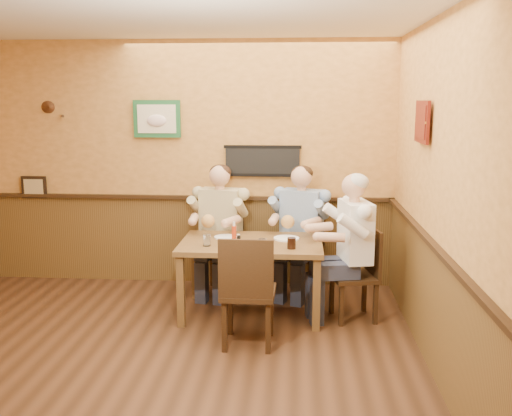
{
  "coord_description": "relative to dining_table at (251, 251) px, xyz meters",
  "views": [
    {
      "loc": [
        1.4,
        -3.97,
        2.14
      ],
      "look_at": [
        1.0,
        1.45,
        1.1
      ],
      "focal_mm": 40.0,
      "sensor_mm": 36.0,
      "label": 1
    }
  ],
  "objects": [
    {
      "name": "room",
      "position": [
        -0.81,
        -1.33,
        1.03
      ],
      "size": [
        5.02,
        5.03,
        2.81
      ],
      "color": "#321C0F",
      "rests_on": "ground"
    },
    {
      "name": "dining_table",
      "position": [
        0.0,
        0.0,
        0.0
      ],
      "size": [
        1.4,
        0.9,
        0.75
      ],
      "color": "brown",
      "rests_on": "ground"
    },
    {
      "name": "chair_back_left",
      "position": [
        -0.39,
        0.64,
        -0.2
      ],
      "size": [
        0.48,
        0.48,
        0.91
      ],
      "primitive_type": null,
      "rotation": [
        0.0,
        0.0,
        -0.17
      ],
      "color": "#332010",
      "rests_on": "ground"
    },
    {
      "name": "chair_back_right",
      "position": [
        0.5,
        0.66,
        -0.21
      ],
      "size": [
        0.53,
        0.53,
        0.9
      ],
      "primitive_type": null,
      "rotation": [
        0.0,
        0.0,
        -0.34
      ],
      "color": "#332010",
      "rests_on": "ground"
    },
    {
      "name": "chair_right_end",
      "position": [
        1.01,
        -0.07,
        -0.2
      ],
      "size": [
        0.5,
        0.5,
        0.91
      ],
      "primitive_type": null,
      "rotation": [
        0.0,
        0.0,
        -1.36
      ],
      "color": "#332010",
      "rests_on": "ground"
    },
    {
      "name": "chair_near_side",
      "position": [
        0.03,
        -0.73,
        -0.16
      ],
      "size": [
        0.47,
        0.47,
        1.0
      ],
      "primitive_type": null,
      "rotation": [
        0.0,
        0.0,
        3.13
      ],
      "color": "#332010",
      "rests_on": "ground"
    },
    {
      "name": "diner_tan_shirt",
      "position": [
        -0.39,
        0.64,
        -0.01
      ],
      "size": [
        0.69,
        0.69,
        1.29
      ],
      "primitive_type": null,
      "rotation": [
        0.0,
        0.0,
        -0.17
      ],
      "color": "#CBBD8C",
      "rests_on": "ground"
    },
    {
      "name": "diner_blue_polo",
      "position": [
        0.5,
        0.66,
        -0.01
      ],
      "size": [
        0.76,
        0.76,
        1.29
      ],
      "primitive_type": null,
      "rotation": [
        0.0,
        0.0,
        -0.34
      ],
      "color": "#7D97BC",
      "rests_on": "ground"
    },
    {
      "name": "diner_white_elder",
      "position": [
        1.01,
        -0.07,
        -0.01
      ],
      "size": [
        0.71,
        0.71,
        1.3
      ],
      "primitive_type": null,
      "rotation": [
        0.0,
        0.0,
        -1.36
      ],
      "color": "white",
      "rests_on": "ground"
    },
    {
      "name": "water_glass_left",
      "position": [
        -0.41,
        -0.2,
        0.15
      ],
      "size": [
        0.08,
        0.08,
        0.11
      ],
      "primitive_type": "cylinder",
      "rotation": [
        0.0,
        0.0,
        0.03
      ],
      "color": "silver",
      "rests_on": "dining_table"
    },
    {
      "name": "water_glass_mid",
      "position": [
        0.13,
        -0.37,
        0.15
      ],
      "size": [
        0.09,
        0.09,
        0.12
      ],
      "primitive_type": "cylinder",
      "rotation": [
        0.0,
        0.0,
        0.09
      ],
      "color": "white",
      "rests_on": "dining_table"
    },
    {
      "name": "cola_tumbler",
      "position": [
        0.4,
        -0.24,
        0.15
      ],
      "size": [
        0.1,
        0.1,
        0.11
      ],
      "primitive_type": "cylinder",
      "rotation": [
        0.0,
        0.0,
        0.22
      ],
      "color": "black",
      "rests_on": "dining_table"
    },
    {
      "name": "hot_sauce_bottle",
      "position": [
        -0.17,
        -0.05,
        0.19
      ],
      "size": [
        0.05,
        0.05,
        0.19
      ],
      "primitive_type": "cylinder",
      "rotation": [
        0.0,
        0.0,
        -0.17
      ],
      "color": "red",
      "rests_on": "dining_table"
    },
    {
      "name": "salt_shaker",
      "position": [
        -0.13,
        -0.02,
        0.13
      ],
      "size": [
        0.03,
        0.03,
        0.08
      ],
      "primitive_type": "cylinder",
      "rotation": [
        0.0,
        0.0,
        0.02
      ],
      "color": "white",
      "rests_on": "dining_table"
    },
    {
      "name": "pepper_shaker",
      "position": [
        -0.11,
        -0.11,
        0.13
      ],
      "size": [
        0.04,
        0.04,
        0.08
      ],
      "primitive_type": "cylinder",
      "rotation": [
        0.0,
        0.0,
        0.36
      ],
      "color": "black",
      "rests_on": "dining_table"
    },
    {
      "name": "plate_far_left",
      "position": [
        -0.27,
        0.13,
        0.1
      ],
      "size": [
        0.27,
        0.27,
        0.02
      ],
      "primitive_type": "cylinder",
      "rotation": [
        0.0,
        0.0,
        0.21
      ],
      "color": "silver",
      "rests_on": "dining_table"
    },
    {
      "name": "plate_far_right",
      "position": [
        0.35,
        0.13,
        0.1
      ],
      "size": [
        0.32,
        0.32,
        0.02
      ],
      "primitive_type": "cylinder",
      "rotation": [
        0.0,
        0.0,
        0.31
      ],
      "color": "white",
      "rests_on": "dining_table"
    }
  ]
}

